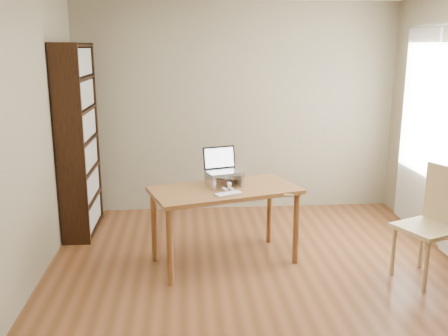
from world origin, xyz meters
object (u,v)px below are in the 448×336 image
laptop (224,165)px  chair (436,221)px  bookshelf (79,141)px  desk (225,198)px  cat (221,179)px  keyboard (229,194)px

laptop → chair: bearing=-37.0°
bookshelf → chair: 3.73m
desk → chair: (1.84, -0.53, -0.09)m
bookshelf → laptop: size_ratio=5.56×
laptop → cat: bearing=-149.5°
cat → desk: bearing=-97.4°
laptop → chair: (1.84, -0.67, -0.38)m
desk → laptop: size_ratio=4.02×
keyboard → chair: bearing=-35.8°
keyboard → cat: 0.34m
bookshelf → chair: bookshelf is taller
bookshelf → desk: size_ratio=1.38×
chair → cat: bearing=137.8°
bookshelf → keyboard: 1.99m
desk → chair: chair is taller
laptop → keyboard: (0.02, -0.36, -0.18)m
desk → keyboard: 0.25m
keyboard → cat: size_ratio=0.59×
cat → bookshelf: bearing=130.3°
keyboard → cat: (-0.04, 0.33, 0.05)m
bookshelf → keyboard: (1.56, -1.20, -0.29)m
keyboard → chair: (1.82, -0.31, -0.20)m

